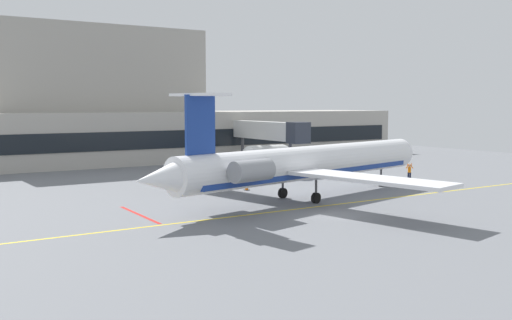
% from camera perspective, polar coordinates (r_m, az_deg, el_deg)
% --- Properties ---
extents(ground, '(120.00, 120.00, 0.11)m').
position_cam_1_polar(ground, '(44.13, 8.09, -5.35)').
color(ground, slate).
extents(terminal_building, '(74.69, 16.92, 19.25)m').
position_cam_1_polar(terminal_building, '(88.11, -10.55, 4.39)').
color(terminal_building, '#ADA89E').
rests_on(terminal_building, ground).
extents(jet_bridge_west, '(2.40, 16.01, 6.02)m').
position_cam_1_polar(jet_bridge_west, '(77.28, 1.41, 2.84)').
color(jet_bridge_west, silver).
rests_on(jet_bridge_west, ground).
extents(regional_jet, '(34.65, 29.09, 9.00)m').
position_cam_1_polar(regional_jet, '(50.05, 4.85, -0.35)').
color(regional_jet, white).
rests_on(regional_jet, ground).
extents(baggage_tug, '(3.56, 2.91, 2.11)m').
position_cam_1_polar(baggage_tug, '(64.96, 4.26, -0.94)').
color(baggage_tug, '#19389E').
rests_on(baggage_tug, ground).
extents(pushback_tractor, '(2.43, 3.47, 2.00)m').
position_cam_1_polar(pushback_tractor, '(68.75, 8.03, -0.66)').
color(pushback_tractor, '#1E4CB2').
rests_on(pushback_tractor, ground).
extents(belt_loader, '(1.95, 4.21, 2.06)m').
position_cam_1_polar(belt_loader, '(70.27, 2.25, -0.45)').
color(belt_loader, '#19389E').
rests_on(belt_loader, ground).
extents(fuel_tank, '(7.30, 2.71, 2.70)m').
position_cam_1_polar(fuel_tank, '(78.99, 1.05, 0.62)').
color(fuel_tank, white).
rests_on(fuel_tank, ground).
extents(marshaller, '(0.73, 0.55, 1.84)m').
position_cam_1_polar(marshaller, '(65.48, 14.83, -1.08)').
color(marshaller, '#191E33').
rests_on(marshaller, ground).
extents(safety_cone_alpha, '(0.47, 0.47, 0.55)m').
position_cam_1_polar(safety_cone_alpha, '(61.72, 12.77, -2.06)').
color(safety_cone_alpha, orange).
rests_on(safety_cone_alpha, ground).
extents(safety_cone_bravo, '(0.47, 0.47, 0.55)m').
position_cam_1_polar(safety_cone_bravo, '(55.68, -0.91, -2.73)').
color(safety_cone_bravo, orange).
rests_on(safety_cone_bravo, ground).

